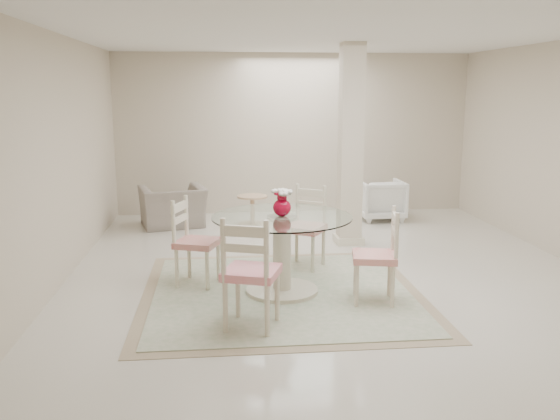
{
  "coord_description": "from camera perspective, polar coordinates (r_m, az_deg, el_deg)",
  "views": [
    {
      "loc": [
        -1.26,
        -6.56,
        2.09
      ],
      "look_at": [
        -0.64,
        -0.49,
        0.85
      ],
      "focal_mm": 38.0,
      "sensor_mm": 36.0,
      "label": 1
    }
  ],
  "objects": [
    {
      "name": "ground",
      "position": [
        7.0,
        4.84,
        -5.93
      ],
      "size": [
        7.0,
        7.0,
        0.0
      ],
      "primitive_type": "plane",
      "color": "silver",
      "rests_on": "ground"
    },
    {
      "name": "side_table",
      "position": [
        9.19,
        -2.67,
        -0.22
      ],
      "size": [
        0.47,
        0.47,
        0.49
      ],
      "color": "#D7A884",
      "rests_on": "ground"
    },
    {
      "name": "red_vase",
      "position": [
        6.0,
        0.23,
        0.78
      ],
      "size": [
        0.22,
        0.2,
        0.28
      ],
      "color": "#AB0523",
      "rests_on": "dining_table"
    },
    {
      "name": "armchair_white",
      "position": [
        9.82,
        9.67,
        0.99
      ],
      "size": [
        0.71,
        0.73,
        0.66
      ],
      "primitive_type": "imported",
      "rotation": [
        0.0,
        0.0,
        3.16
      ],
      "color": "white",
      "rests_on": "ground"
    },
    {
      "name": "recliner_taupe",
      "position": [
        9.34,
        -10.28,
        0.32
      ],
      "size": [
        1.13,
        1.05,
        0.62
      ],
      "primitive_type": "imported",
      "rotation": [
        0.0,
        0.0,
        3.39
      ],
      "color": "gray",
      "rests_on": "ground"
    },
    {
      "name": "column",
      "position": [
        8.09,
        6.81,
        6.16
      ],
      "size": [
        0.3,
        0.3,
        2.7
      ],
      "primitive_type": "cube",
      "color": "beige",
      "rests_on": "ground"
    },
    {
      "name": "area_rug",
      "position": [
        6.26,
        0.19,
        -7.95
      ],
      "size": [
        2.89,
        2.89,
        0.02
      ],
      "color": "tan",
      "rests_on": "ground"
    },
    {
      "name": "room_shell",
      "position": [
        6.68,
        5.11,
        9.44
      ],
      "size": [
        6.02,
        7.02,
        2.71
      ],
      "color": "beige",
      "rests_on": "ground"
    },
    {
      "name": "dining_table",
      "position": [
        6.13,
        0.19,
        -4.3
      ],
      "size": [
        1.43,
        1.43,
        0.83
      ],
      "rotation": [
        0.0,
        0.0,
        -0.39
      ],
      "color": "beige",
      "rests_on": "ground"
    },
    {
      "name": "dining_chair_south",
      "position": [
        5.14,
        -2.99,
        -5.34
      ],
      "size": [
        0.58,
        0.58,
        1.14
      ],
      "rotation": [
        0.0,
        0.0,
        2.82
      ],
      "color": "beige",
      "rests_on": "ground"
    },
    {
      "name": "dining_chair_east",
      "position": [
        5.91,
        9.75,
        -3.73
      ],
      "size": [
        0.49,
        0.49,
        1.05
      ],
      "rotation": [
        0.0,
        0.0,
        -1.77
      ],
      "color": "#F0E0C5",
      "rests_on": "ground"
    },
    {
      "name": "dining_chair_north",
      "position": [
        7.05,
        2.6,
        -1.02
      ],
      "size": [
        0.59,
        0.59,
        1.07
      ],
      "rotation": [
        0.0,
        0.0,
        -0.53
      ],
      "color": "beige",
      "rests_on": "ground"
    },
    {
      "name": "dining_chair_west",
      "position": [
        6.44,
        -8.55,
        -2.42
      ],
      "size": [
        0.54,
        0.54,
        1.05
      ],
      "rotation": [
        0.0,
        0.0,
        1.23
      ],
      "color": "beige",
      "rests_on": "ground"
    }
  ]
}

